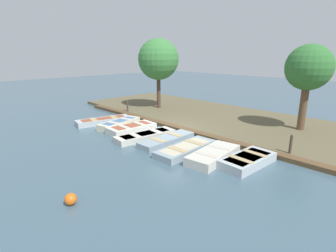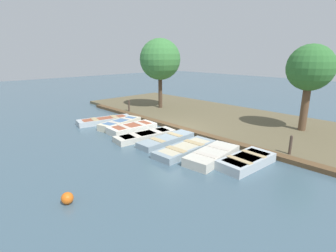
% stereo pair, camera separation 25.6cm
% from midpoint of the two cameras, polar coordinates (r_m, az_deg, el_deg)
% --- Properties ---
extents(ground_plane, '(80.00, 80.00, 0.00)m').
position_cam_midpoint_polar(ground_plane, '(15.47, 0.23, -1.52)').
color(ground_plane, '#425B6B').
extents(shore_bank, '(8.00, 24.00, 0.21)m').
position_cam_midpoint_polar(shore_bank, '(19.17, 10.92, 1.90)').
color(shore_bank, brown).
rests_on(shore_bank, ground_plane).
extents(dock_walkway, '(1.26, 19.77, 0.21)m').
position_cam_midpoint_polar(dock_walkway, '(16.23, 3.08, -0.33)').
color(dock_walkway, brown).
rests_on(dock_walkway, ground_plane).
extents(rowboat_0, '(3.71, 1.77, 0.36)m').
position_cam_midpoint_polar(rowboat_0, '(18.11, -14.23, 1.14)').
color(rowboat_0, '#B2BCC1').
rests_on(rowboat_0, ground_plane).
extents(rowboat_1, '(3.13, 1.60, 0.44)m').
position_cam_midpoint_polar(rowboat_1, '(16.96, -10.96, 0.49)').
color(rowboat_1, beige).
rests_on(rowboat_1, ground_plane).
extents(rowboat_2, '(2.92, 1.39, 0.43)m').
position_cam_midpoint_polar(rowboat_2, '(15.81, -8.36, -0.50)').
color(rowboat_2, silver).
rests_on(rowboat_2, ground_plane).
extents(rowboat_3, '(3.56, 1.46, 0.34)m').
position_cam_midpoint_polar(rowboat_3, '(14.49, -5.46, -2.11)').
color(rowboat_3, beige).
rests_on(rowboat_3, ground_plane).
extents(rowboat_4, '(3.38, 1.08, 0.33)m').
position_cam_midpoint_polar(rowboat_4, '(13.76, -0.79, -3.04)').
color(rowboat_4, '#8C9EA8').
rests_on(rowboat_4, ground_plane).
extents(rowboat_5, '(3.43, 1.32, 0.34)m').
position_cam_midpoint_polar(rowboat_5, '(12.52, 3.37, -4.96)').
color(rowboat_5, '#8C9EA8').
rests_on(rowboat_5, ground_plane).
extents(rowboat_6, '(3.03, 1.52, 0.42)m').
position_cam_midpoint_polar(rowboat_6, '(11.80, 9.23, -6.22)').
color(rowboat_6, beige).
rests_on(rowboat_6, ground_plane).
extents(rowboat_7, '(2.74, 1.37, 0.41)m').
position_cam_midpoint_polar(rowboat_7, '(11.56, 16.31, -7.19)').
color(rowboat_7, '#B2BCC1').
rests_on(rowboat_7, ground_plane).
extents(mooring_post_near, '(0.12, 0.12, 1.10)m').
position_cam_midpoint_polar(mooring_post_near, '(20.41, -9.17, 4.10)').
color(mooring_post_near, '#47382D').
rests_on(mooring_post_near, ground_plane).
extents(mooring_post_far, '(0.12, 0.12, 1.10)m').
position_cam_midpoint_polar(mooring_post_far, '(12.87, 24.60, -4.01)').
color(mooring_post_far, '#47382D').
rests_on(mooring_post_far, ground_plane).
extents(buoy, '(0.38, 0.38, 0.38)m').
position_cam_midpoint_polar(buoy, '(9.00, -21.23, -14.62)').
color(buoy, orange).
rests_on(buoy, ground_plane).
extents(park_tree_far_left, '(3.21, 3.21, 5.68)m').
position_cam_midpoint_polar(park_tree_far_left, '(21.25, -2.47, 14.25)').
color(park_tree_far_left, '#4C3828').
rests_on(park_tree_far_left, ground_plane).
extents(park_tree_left, '(2.54, 2.54, 5.06)m').
position_cam_midpoint_polar(park_tree_left, '(16.72, 27.89, 10.97)').
color(park_tree_left, brown).
rests_on(park_tree_left, ground_plane).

